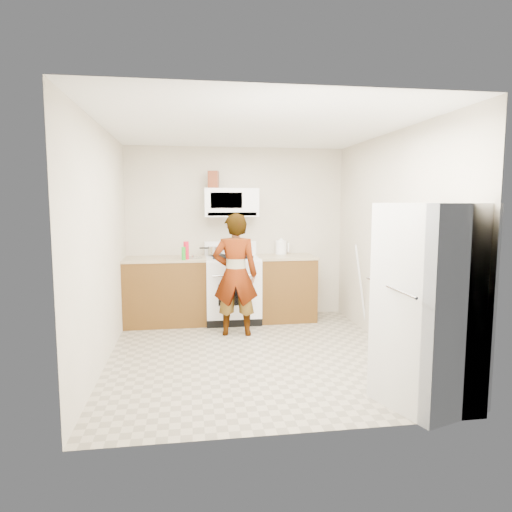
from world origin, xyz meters
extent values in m
plane|color=gray|center=(0.00, 0.00, 0.00)|extent=(3.60, 3.60, 0.00)
cube|color=beige|center=(0.00, 1.79, 1.25)|extent=(3.20, 0.02, 2.50)
cube|color=beige|center=(1.59, 0.00, 1.25)|extent=(0.02, 3.60, 2.50)
cube|color=#583D15|center=(-1.04, 1.49, 0.45)|extent=(1.12, 0.62, 0.90)
cube|color=tan|center=(-1.04, 1.49, 0.92)|extent=(1.14, 0.64, 0.03)
cube|color=#583D15|center=(0.68, 1.49, 0.45)|extent=(0.80, 0.62, 0.90)
cube|color=tan|center=(0.68, 1.49, 0.92)|extent=(0.82, 0.64, 0.03)
cube|color=white|center=(-0.10, 1.48, 0.45)|extent=(0.76, 0.65, 0.90)
cube|color=white|center=(-0.10, 1.48, 0.92)|extent=(0.76, 0.62, 0.03)
cube|color=white|center=(-0.10, 1.76, 1.03)|extent=(0.76, 0.08, 0.20)
cube|color=white|center=(-0.10, 1.61, 1.70)|extent=(0.76, 0.38, 0.40)
imported|color=tan|center=(-0.13, 0.80, 0.79)|extent=(0.62, 0.45, 1.57)
cube|color=#B9B8B4|center=(1.27, -1.47, 0.85)|extent=(0.89, 0.89, 1.70)
cylinder|color=white|center=(0.66, 1.71, 1.03)|extent=(0.19, 0.19, 0.20)
cube|color=maroon|center=(-0.35, 1.58, 2.02)|extent=(0.17, 0.17, 0.24)
cylinder|color=silver|center=(-0.33, 1.66, 1.01)|extent=(0.23, 0.23, 0.11)
cube|color=white|center=(0.01, 1.38, 0.96)|extent=(0.26, 0.17, 0.05)
cylinder|color=red|center=(-0.74, 1.29, 1.06)|extent=(0.09, 0.09, 0.24)
cylinder|color=gold|center=(-0.76, 1.39, 1.01)|extent=(0.06, 0.06, 0.15)
cylinder|color=#1A8F1E|center=(-0.78, 1.21, 1.02)|extent=(0.07, 0.07, 0.17)
cylinder|color=silver|center=(-0.65, 1.40, 0.94)|extent=(0.35, 0.35, 0.01)
cylinder|color=silver|center=(1.53, 0.72, 0.58)|extent=(0.25, 0.12, 1.15)
camera|label=1|loc=(-0.72, -4.92, 1.71)|focal=32.00mm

